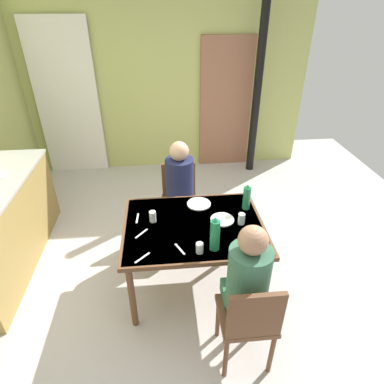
{
  "coord_description": "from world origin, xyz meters",
  "views": [
    {
      "loc": [
        -0.06,
        -2.44,
        2.46
      ],
      "look_at": [
        0.18,
        -0.02,
        0.98
      ],
      "focal_mm": 30.17,
      "sensor_mm": 36.0,
      "label": 1
    }
  ],
  "objects_px": {
    "person_far_diner": "(180,181)",
    "person_near_diner": "(248,276)",
    "water_bottle_green_near": "(247,197)",
    "water_bottle_green_far": "(215,234)",
    "dining_table": "(194,231)",
    "chair_far_diner": "(179,197)",
    "chair_near_diner": "(249,319)"
  },
  "relations": [
    {
      "from": "chair_far_diner",
      "to": "person_near_diner",
      "type": "distance_m",
      "value": 1.62
    },
    {
      "from": "chair_near_diner",
      "to": "person_far_diner",
      "type": "relative_size",
      "value": 1.13
    },
    {
      "from": "chair_far_diner",
      "to": "water_bottle_green_far",
      "type": "relative_size",
      "value": 2.84
    },
    {
      "from": "chair_near_diner",
      "to": "water_bottle_green_far",
      "type": "distance_m",
      "value": 0.66
    },
    {
      "from": "chair_far_diner",
      "to": "dining_table",
      "type": "bearing_deg",
      "value": 95.16
    },
    {
      "from": "dining_table",
      "to": "water_bottle_green_far",
      "type": "distance_m",
      "value": 0.42
    },
    {
      "from": "chair_near_diner",
      "to": "water_bottle_green_far",
      "type": "xyz_separation_m",
      "value": [
        -0.18,
        0.51,
        0.37
      ]
    },
    {
      "from": "water_bottle_green_far",
      "to": "person_near_diner",
      "type": "bearing_deg",
      "value": -64.81
    },
    {
      "from": "dining_table",
      "to": "person_far_diner",
      "type": "distance_m",
      "value": 0.72
    },
    {
      "from": "chair_near_diner",
      "to": "chair_far_diner",
      "type": "distance_m",
      "value": 1.72
    },
    {
      "from": "chair_near_diner",
      "to": "chair_far_diner",
      "type": "relative_size",
      "value": 1.0
    },
    {
      "from": "person_far_diner",
      "to": "water_bottle_green_far",
      "type": "bearing_deg",
      "value": 101.42
    },
    {
      "from": "chair_near_diner",
      "to": "person_near_diner",
      "type": "xyz_separation_m",
      "value": [
        -0.0,
        0.14,
        0.28
      ]
    },
    {
      "from": "chair_far_diner",
      "to": "person_near_diner",
      "type": "relative_size",
      "value": 1.13
    },
    {
      "from": "person_near_diner",
      "to": "water_bottle_green_near",
      "type": "relative_size",
      "value": 2.94
    },
    {
      "from": "water_bottle_green_near",
      "to": "water_bottle_green_far",
      "type": "xyz_separation_m",
      "value": [
        -0.39,
        -0.54,
        0.02
      ]
    },
    {
      "from": "dining_table",
      "to": "person_far_diner",
      "type": "height_order",
      "value": "person_far_diner"
    },
    {
      "from": "person_near_diner",
      "to": "water_bottle_green_far",
      "type": "xyz_separation_m",
      "value": [
        -0.18,
        0.37,
        0.09
      ]
    },
    {
      "from": "chair_near_diner",
      "to": "person_near_diner",
      "type": "relative_size",
      "value": 1.13
    },
    {
      "from": "chair_far_diner",
      "to": "water_bottle_green_near",
      "type": "distance_m",
      "value": 0.93
    },
    {
      "from": "person_far_diner",
      "to": "water_bottle_green_far",
      "type": "height_order",
      "value": "person_far_diner"
    },
    {
      "from": "person_near_diner",
      "to": "water_bottle_green_near",
      "type": "distance_m",
      "value": 0.94
    },
    {
      "from": "person_near_diner",
      "to": "dining_table",
      "type": "bearing_deg",
      "value": 113.72
    },
    {
      "from": "chair_near_diner",
      "to": "person_far_diner",
      "type": "height_order",
      "value": "person_far_diner"
    },
    {
      "from": "dining_table",
      "to": "person_near_diner",
      "type": "bearing_deg",
      "value": -66.28
    },
    {
      "from": "chair_near_diner",
      "to": "water_bottle_green_near",
      "type": "bearing_deg",
      "value": 78.59
    },
    {
      "from": "water_bottle_green_near",
      "to": "dining_table",
      "type": "bearing_deg",
      "value": -157.87
    },
    {
      "from": "person_near_diner",
      "to": "water_bottle_green_far",
      "type": "height_order",
      "value": "person_near_diner"
    },
    {
      "from": "chair_near_diner",
      "to": "person_far_diner",
      "type": "bearing_deg",
      "value": 104.0
    },
    {
      "from": "person_far_diner",
      "to": "person_near_diner",
      "type": "bearing_deg",
      "value": 105.3
    },
    {
      "from": "chair_far_diner",
      "to": "water_bottle_green_near",
      "type": "relative_size",
      "value": 3.33
    },
    {
      "from": "dining_table",
      "to": "chair_far_diner",
      "type": "height_order",
      "value": "chair_far_diner"
    }
  ]
}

